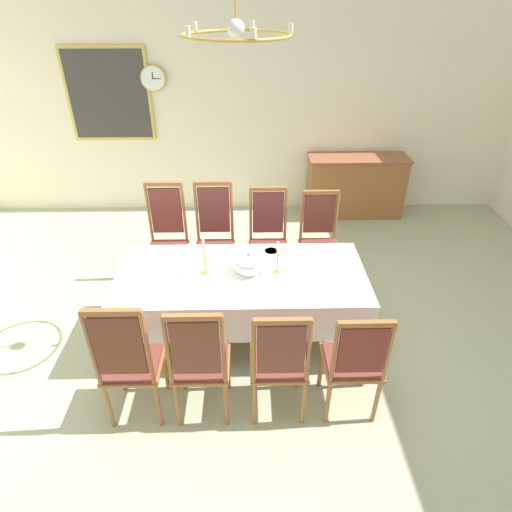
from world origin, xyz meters
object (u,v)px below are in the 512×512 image
(chair_north_c, at_px, (268,238))
(soup_tureen, at_px, (249,264))
(chair_south_a, at_px, (129,361))
(chair_north_d, at_px, (319,239))
(bowl_near_left, at_px, (295,248))
(framed_painting, at_px, (109,95))
(chair_north_a, at_px, (167,238))
(candlestick_west, at_px, (204,259))
(sideboard, at_px, (355,186))
(spoon_secondary, at_px, (281,251))
(chair_south_b, at_px, (200,361))
(chair_north_b, at_px, (215,237))
(bowl_near_right, at_px, (271,252))
(mounted_clock, at_px, (153,78))
(chair_south_d, at_px, (354,361))
(candlestick_east, at_px, (277,261))
(dining_table, at_px, (242,280))
(chair_south_c, at_px, (279,361))
(chandelier, at_px, (236,34))
(spoon_primary, at_px, (306,247))

(chair_north_c, bearing_deg, soup_tureen, 76.27)
(chair_south_a, xyz_separation_m, chair_north_d, (1.70, 1.82, -0.03))
(bowl_near_left, distance_m, framed_painting, 3.58)
(chair_north_a, bearing_deg, chair_north_c, 179.81)
(candlestick_west, distance_m, sideboard, 3.37)
(candlestick_west, bearing_deg, spoon_secondary, 26.33)
(chair_south_b, distance_m, chair_north_b, 1.83)
(candlestick_west, bearing_deg, chair_north_b, 88.83)
(bowl_near_right, bearing_deg, chair_north_c, 89.90)
(chair_north_c, distance_m, mounted_clock, 2.83)
(chair_south_d, distance_m, candlestick_west, 1.54)
(candlestick_east, bearing_deg, dining_table, 180.00)
(chair_north_a, distance_m, spoon_secondary, 1.36)
(chair_south_b, bearing_deg, chair_south_c, 0.28)
(chair_south_b, xyz_separation_m, chair_north_b, (0.00, 1.83, 0.03))
(candlestick_west, distance_m, bowl_near_right, 0.71)
(candlestick_west, bearing_deg, chair_south_b, -88.82)
(mounted_clock, bearing_deg, chandelier, -67.87)
(soup_tureen, xyz_separation_m, spoon_secondary, (0.33, 0.36, -0.10))
(candlestick_east, relative_size, bowl_near_right, 2.10)
(chair_north_d, bearing_deg, framed_painting, -36.92)
(dining_table, bearing_deg, sideboard, 57.98)
(chair_north_a, height_order, chair_north_c, chair_north_a)
(bowl_near_left, xyz_separation_m, framed_painting, (-2.36, 2.53, 0.94))
(candlestick_east, distance_m, spoon_primary, 0.54)
(bowl_near_left, xyz_separation_m, mounted_clock, (-1.72, 2.52, 1.15))
(candlestick_east, bearing_deg, chair_north_a, 141.72)
(spoon_secondary, distance_m, chandelier, 2.01)
(soup_tureen, distance_m, chandelier, 1.84)
(chair_north_d, bearing_deg, bowl_near_left, 57.14)
(chandelier, bearing_deg, chair_north_b, 108.61)
(sideboard, bearing_deg, chair_north_b, 41.60)
(chair_north_d, bearing_deg, chair_north_a, -0.23)
(chair_north_d, xyz_separation_m, bowl_near_left, (-0.33, -0.51, 0.20))
(soup_tureen, bearing_deg, spoon_secondary, 47.57)
(chair_south_a, bearing_deg, mounted_clock, 95.27)
(spoon_secondary, bearing_deg, chair_north_d, 40.89)
(soup_tureen, xyz_separation_m, mounted_clock, (-1.25, 2.92, 1.07))
(sideboard, bearing_deg, chair_north_c, 51.89)
(chair_north_d, bearing_deg, candlestick_west, 37.41)
(chair_south_a, height_order, chair_north_c, chair_south_a)
(chair_south_d, distance_m, chandelier, 2.48)
(chair_south_c, bearing_deg, chair_north_d, 72.54)
(spoon_secondary, bearing_deg, chair_south_a, -142.80)
(chair_north_a, xyz_separation_m, chair_north_d, (1.70, -0.01, -0.04))
(mounted_clock, bearing_deg, spoon_primary, -53.74)
(dining_table, xyz_separation_m, framed_painting, (-1.83, 2.93, 1.04))
(spoon_secondary, height_order, chandelier, chandelier)
(chair_north_c, xyz_separation_m, candlestick_east, (0.04, -0.91, 0.30))
(chair_north_d, xyz_separation_m, sideboard, (0.81, 1.77, -0.12))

